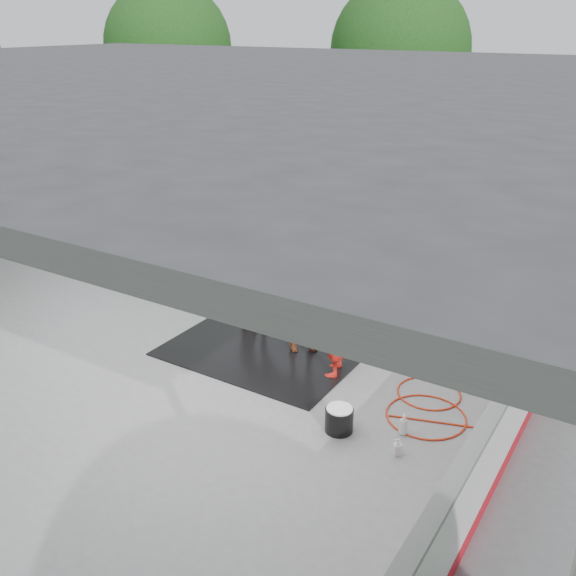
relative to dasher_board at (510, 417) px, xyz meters
The scene contains 12 objects.
ground 4.64m from the dasher_board, behind, with size 100.00×100.00×0.00m, color #1E3814.
concrete_slab 4.63m from the dasher_board, behind, with size 12.00×10.00×0.05m, color slate.
pavilion_structure 5.70m from the dasher_board, behind, with size 12.60×10.60×4.05m.
dasher_board is the anchor object (origin of this frame).
tree_belt 5.43m from the dasher_board, 168.18° to the left, with size 28.00×28.00×5.80m.
rubber_mat 3.88m from the dasher_board, 165.94° to the left, with size 2.79×2.62×0.02m, color black.
horse 3.86m from the dasher_board, 165.94° to the left, with size 0.91×2.01×1.69m, color brown.
handler 2.62m from the dasher_board, 165.64° to the left, with size 0.58×0.38×1.59m, color red.
wash_bucket 1.94m from the dasher_board, 163.94° to the right, with size 0.34×0.34×0.32m.
soap_bottle_a 1.23m from the dasher_board, behind, with size 0.10×0.10×0.27m, color silver.
soap_bottle_b 1.28m from the dasher_board, 151.45° to the right, with size 0.09×0.09×0.20m, color #338CD8.
hose_coil 1.33m from the dasher_board, 154.95° to the left, with size 1.48×1.46×0.02m.
Camera 1 is at (5.67, -6.33, 4.63)m, focal length 40.00 mm.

